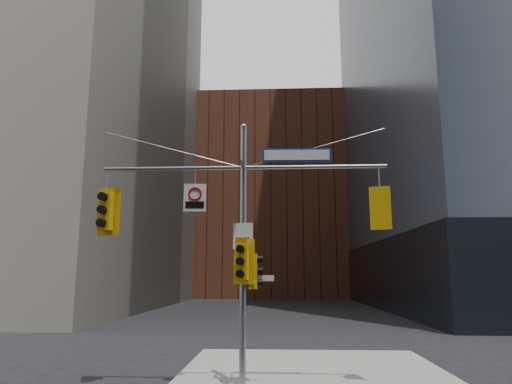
# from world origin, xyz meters

# --- Properties ---
(sidewalk_corner) EXTENTS (8.00, 8.00, 0.15)m
(sidewalk_corner) POSITION_xyz_m (2.00, 4.00, 0.07)
(sidewalk_corner) COLOR gray
(sidewalk_corner) RESTS_ON ground
(brick_midrise) EXTENTS (26.00, 20.00, 28.00)m
(brick_midrise) POSITION_xyz_m (0.00, 58.00, 14.00)
(brick_midrise) COLOR brown
(brick_midrise) RESTS_ON ground
(signal_assembly) EXTENTS (8.00, 0.80, 7.30)m
(signal_assembly) POSITION_xyz_m (0.00, 1.99, 4.42)
(signal_assembly) COLOR gray
(signal_assembly) RESTS_ON ground
(traffic_light_west_arm) EXTENTS (0.65, 0.57, 1.37)m
(traffic_light_west_arm) POSITION_xyz_m (-3.91, 2.01, 4.80)
(traffic_light_west_arm) COLOR #E0A30B
(traffic_light_west_arm) RESTS_ON ground
(traffic_light_east_arm) EXTENTS (0.55, 0.52, 1.18)m
(traffic_light_east_arm) POSITION_xyz_m (3.78, 1.99, 4.80)
(traffic_light_east_arm) COLOR #E0A30B
(traffic_light_east_arm) RESTS_ON ground
(traffic_light_pole_side) EXTENTS (0.36, 0.31, 0.95)m
(traffic_light_pole_side) POSITION_xyz_m (0.32, 2.00, 3.11)
(traffic_light_pole_side) COLOR #E0A30B
(traffic_light_pole_side) RESTS_ON ground
(traffic_light_pole_front) EXTENTS (0.57, 0.52, 1.21)m
(traffic_light_pole_front) POSITION_xyz_m (0.00, 1.73, 3.36)
(traffic_light_pole_front) COLOR #E0A30B
(traffic_light_pole_front) RESTS_ON ground
(street_sign_blade) EXTENTS (1.96, 0.09, 0.38)m
(street_sign_blade) POSITION_xyz_m (1.51, 2.00, 6.35)
(street_sign_blade) COLOR navy
(street_sign_blade) RESTS_ON ground
(regulatory_sign_arm) EXTENTS (0.63, 0.10, 0.78)m
(regulatory_sign_arm) POSITION_xyz_m (-1.37, 1.97, 5.18)
(regulatory_sign_arm) COLOR silver
(regulatory_sign_arm) RESTS_ON ground
(regulatory_sign_pole) EXTENTS (0.55, 0.08, 0.71)m
(regulatory_sign_pole) POSITION_xyz_m (0.00, 1.88, 4.04)
(regulatory_sign_pole) COLOR silver
(regulatory_sign_pole) RESTS_ON ground
(street_blade_ew) EXTENTS (0.78, 0.04, 0.16)m
(street_blade_ew) POSITION_xyz_m (0.45, 2.00, 2.92)
(street_blade_ew) COLOR silver
(street_blade_ew) RESTS_ON ground
(street_blade_ns) EXTENTS (0.11, 0.74, 0.15)m
(street_blade_ns) POSITION_xyz_m (0.00, 2.45, 2.82)
(street_blade_ns) COLOR #145926
(street_blade_ns) RESTS_ON ground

